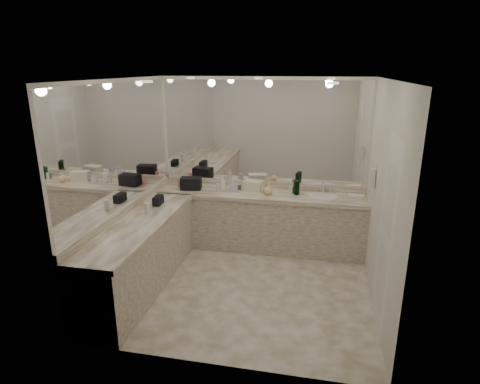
% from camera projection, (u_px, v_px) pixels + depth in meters
% --- Properties ---
extents(floor, '(3.20, 3.20, 0.00)m').
position_uv_depth(floor, '(245.00, 285.00, 5.25)').
color(floor, beige).
rests_on(floor, ground).
extents(ceiling, '(3.20, 3.20, 0.00)m').
position_uv_depth(ceiling, '(245.00, 79.00, 4.48)').
color(ceiling, white).
rests_on(ceiling, floor).
extents(wall_back, '(3.20, 0.02, 2.60)m').
position_uv_depth(wall_back, '(263.00, 163.00, 6.27)').
color(wall_back, silver).
rests_on(wall_back, floor).
extents(wall_left, '(0.02, 3.00, 2.60)m').
position_uv_depth(wall_left, '(123.00, 183.00, 5.17)').
color(wall_left, silver).
rests_on(wall_left, floor).
extents(wall_right, '(0.02, 3.00, 2.60)m').
position_uv_depth(wall_right, '(383.00, 199.00, 4.56)').
color(wall_right, silver).
rests_on(wall_right, floor).
extents(vanity_back_base, '(3.20, 0.60, 0.84)m').
position_uv_depth(vanity_back_base, '(259.00, 222.00, 6.25)').
color(vanity_back_base, beige).
rests_on(vanity_back_base, floor).
extents(vanity_back_top, '(3.20, 0.64, 0.06)m').
position_uv_depth(vanity_back_top, '(259.00, 195.00, 6.11)').
color(vanity_back_top, '#EFE5CC').
rests_on(vanity_back_top, vanity_back_base).
extents(vanity_left_base, '(0.60, 2.40, 0.84)m').
position_uv_depth(vanity_left_base, '(140.00, 257.00, 5.09)').
color(vanity_left_base, beige).
rests_on(vanity_left_base, floor).
extents(vanity_left_top, '(0.64, 2.42, 0.06)m').
position_uv_depth(vanity_left_top, '(138.00, 224.00, 4.96)').
color(vanity_left_top, '#EFE5CC').
rests_on(vanity_left_top, vanity_left_base).
extents(backsplash_back, '(3.20, 0.04, 0.10)m').
position_uv_depth(backsplash_back, '(262.00, 184.00, 6.35)').
color(backsplash_back, '#EFE5CC').
rests_on(backsplash_back, vanity_back_top).
extents(backsplash_left, '(0.04, 3.00, 0.10)m').
position_uv_depth(backsplash_left, '(127.00, 209.00, 5.27)').
color(backsplash_left, '#EFE5CC').
rests_on(backsplash_left, vanity_left_top).
extents(mirror_back, '(3.12, 0.01, 1.55)m').
position_uv_depth(mirror_back, '(263.00, 132.00, 6.11)').
color(mirror_back, white).
rests_on(mirror_back, wall_back).
extents(mirror_left, '(0.01, 2.92, 1.55)m').
position_uv_depth(mirror_left, '(121.00, 147.00, 5.02)').
color(mirror_left, white).
rests_on(mirror_left, wall_left).
extents(sink, '(0.44, 0.44, 0.03)m').
position_uv_depth(sink, '(323.00, 197.00, 5.93)').
color(sink, white).
rests_on(sink, vanity_back_top).
extents(faucet, '(0.24, 0.16, 0.14)m').
position_uv_depth(faucet, '(323.00, 188.00, 6.10)').
color(faucet, silver).
rests_on(faucet, vanity_back_top).
extents(wall_phone, '(0.06, 0.10, 0.24)m').
position_uv_depth(wall_phone, '(372.00, 178.00, 5.21)').
color(wall_phone, white).
rests_on(wall_phone, wall_right).
extents(door, '(0.02, 0.82, 2.10)m').
position_uv_depth(door, '(385.00, 236.00, 4.17)').
color(door, white).
rests_on(door, wall_right).
extents(black_toiletry_bag, '(0.34, 0.24, 0.18)m').
position_uv_depth(black_toiletry_bag, '(191.00, 184.00, 6.25)').
color(black_toiletry_bag, black).
rests_on(black_toiletry_bag, vanity_back_top).
extents(black_bag_spill, '(0.11, 0.22, 0.12)m').
position_uv_depth(black_bag_spill, '(158.00, 200.00, 5.57)').
color(black_bag_spill, black).
rests_on(black_bag_spill, vanity_left_top).
extents(cream_cosmetic_case, '(0.32, 0.23, 0.17)m').
position_uv_depth(cream_cosmetic_case, '(253.00, 185.00, 6.18)').
color(cream_cosmetic_case, beige).
rests_on(cream_cosmetic_case, vanity_back_top).
extents(hand_towel, '(0.24, 0.17, 0.04)m').
position_uv_depth(hand_towel, '(356.00, 196.00, 5.87)').
color(hand_towel, white).
rests_on(hand_towel, vanity_back_top).
extents(lotion_left, '(0.07, 0.07, 0.16)m').
position_uv_depth(lotion_left, '(147.00, 208.00, 5.22)').
color(lotion_left, white).
rests_on(lotion_left, vanity_left_top).
extents(soap_bottle_a, '(0.10, 0.10, 0.22)m').
position_uv_depth(soap_bottle_a, '(223.00, 183.00, 6.23)').
color(soap_bottle_a, white).
rests_on(soap_bottle_a, vanity_back_top).
extents(soap_bottle_b, '(0.10, 0.10, 0.18)m').
position_uv_depth(soap_bottle_b, '(233.00, 185.00, 6.15)').
color(soap_bottle_b, silver).
rests_on(soap_bottle_b, vanity_back_top).
extents(soap_bottle_c, '(0.13, 0.13, 0.16)m').
position_uv_depth(soap_bottle_c, '(268.00, 189.00, 6.00)').
color(soap_bottle_c, '#FDD994').
rests_on(soap_bottle_c, vanity_back_top).
extents(green_bottle_0, '(0.07, 0.07, 0.20)m').
position_uv_depth(green_bottle_0, '(297.00, 188.00, 6.01)').
color(green_bottle_0, '#0E521D').
rests_on(green_bottle_0, vanity_back_top).
extents(green_bottle_1, '(0.07, 0.07, 0.21)m').
position_uv_depth(green_bottle_1, '(296.00, 187.00, 6.05)').
color(green_bottle_1, '#0E521D').
rests_on(green_bottle_1, vanity_back_top).
extents(green_bottle_2, '(0.07, 0.07, 0.22)m').
position_uv_depth(green_bottle_2, '(297.00, 188.00, 5.98)').
color(green_bottle_2, '#0E521D').
rests_on(green_bottle_2, vanity_back_top).
extents(amenity_bottle_0, '(0.05, 0.05, 0.11)m').
position_uv_depth(amenity_bottle_0, '(291.00, 190.00, 6.03)').
color(amenity_bottle_0, white).
rests_on(amenity_bottle_0, vanity_back_top).
extents(amenity_bottle_1, '(0.06, 0.06, 0.13)m').
position_uv_depth(amenity_bottle_1, '(188.00, 186.00, 6.23)').
color(amenity_bottle_1, '#E0B28C').
rests_on(amenity_bottle_1, vanity_back_top).
extents(amenity_bottle_2, '(0.06, 0.06, 0.07)m').
position_uv_depth(amenity_bottle_2, '(263.00, 191.00, 6.09)').
color(amenity_bottle_2, '#E0B28C').
rests_on(amenity_bottle_2, vanity_back_top).
extents(amenity_bottle_3, '(0.05, 0.05, 0.08)m').
position_uv_depth(amenity_bottle_3, '(292.00, 190.00, 6.10)').
color(amenity_bottle_3, '#3F3F4C').
rests_on(amenity_bottle_3, vanity_back_top).
extents(amenity_bottle_4, '(0.06, 0.06, 0.09)m').
position_uv_depth(amenity_bottle_4, '(218.00, 186.00, 6.27)').
color(amenity_bottle_4, silver).
rests_on(amenity_bottle_4, vanity_back_top).
extents(amenity_bottle_5, '(0.05, 0.05, 0.06)m').
position_uv_depth(amenity_bottle_5, '(239.00, 187.00, 6.26)').
color(amenity_bottle_5, '#3F3F4C').
rests_on(amenity_bottle_5, vanity_back_top).
extents(amenity_bottle_6, '(0.06, 0.06, 0.10)m').
position_uv_depth(amenity_bottle_6, '(180.00, 184.00, 6.36)').
color(amenity_bottle_6, '#E57F66').
rests_on(amenity_bottle_6, vanity_back_top).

